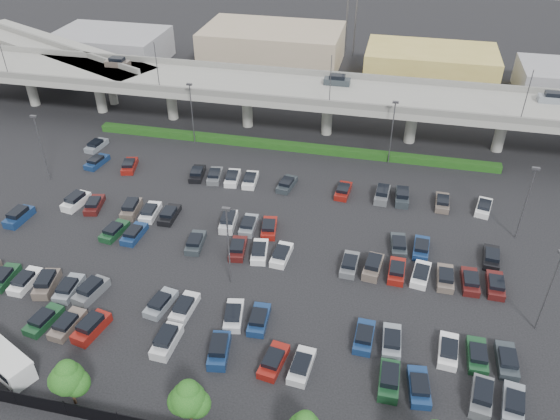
# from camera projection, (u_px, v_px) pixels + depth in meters

# --- Properties ---
(ground) EXTENTS (280.00, 280.00, 0.00)m
(ground) POSITION_uv_depth(u_px,v_px,m) (249.00, 240.00, 69.15)
(ground) COLOR black
(overpass) EXTENTS (150.00, 13.00, 15.80)m
(overpass) POSITION_uv_depth(u_px,v_px,m) (297.00, 93.00, 91.02)
(overpass) COLOR gray
(overpass) RESTS_ON ground
(on_ramp) EXTENTS (50.93, 30.13, 8.80)m
(on_ramp) POSITION_uv_depth(u_px,v_px,m) (54.00, 50.00, 109.28)
(on_ramp) COLOR gray
(on_ramp) RESTS_ON ground
(hedge) EXTENTS (66.00, 1.60, 1.10)m
(hedge) POSITION_uv_depth(u_px,v_px,m) (290.00, 146.00, 88.95)
(hedge) COLOR #163E12
(hedge) RESTS_ON ground
(tree_row) EXTENTS (65.07, 3.66, 5.94)m
(tree_row) POSITION_uv_depth(u_px,v_px,m) (173.00, 397.00, 45.69)
(tree_row) COLOR #332316
(tree_row) RESTS_ON ground
(shuttle_bus) EXTENTS (7.74, 5.34, 2.36)m
(shuttle_bus) POSITION_uv_depth(u_px,v_px,m) (2.00, 359.00, 51.79)
(shuttle_bus) COLOR silver
(shuttle_bus) RESTS_ON ground
(parked_cars) EXTENTS (63.02, 41.62, 1.67)m
(parked_cars) POSITION_uv_depth(u_px,v_px,m) (238.00, 259.00, 65.16)
(parked_cars) COLOR #164022
(parked_cars) RESTS_ON ground
(light_poles) EXTENTS (66.90, 48.38, 10.30)m
(light_poles) POSITION_uv_depth(u_px,v_px,m) (220.00, 187.00, 67.97)
(light_poles) COLOR #48484C
(light_poles) RESTS_ON ground
(distant_buildings) EXTENTS (138.00, 24.00, 9.00)m
(distant_buildings) POSITION_uv_depth(u_px,v_px,m) (383.00, 59.00, 114.54)
(distant_buildings) COLOR gray
(distant_buildings) RESTS_ON ground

